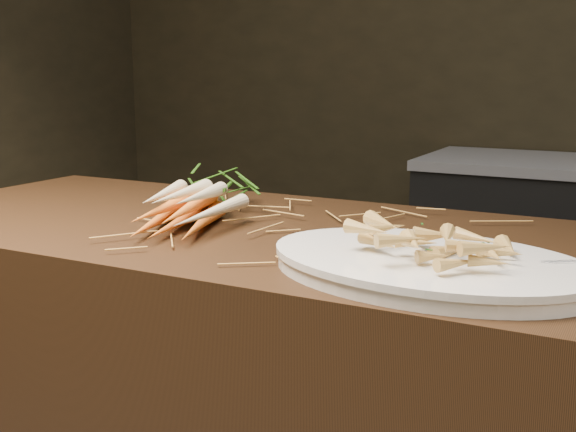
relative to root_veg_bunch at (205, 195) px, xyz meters
name	(u,v)px	position (x,y,z in m)	size (l,w,h in m)	color
straw_bedding	(457,245)	(0.53, -0.03, -0.04)	(1.40, 0.60, 0.02)	#B0853B
root_veg_bunch	(205,195)	(0.00, 0.00, 0.00)	(0.28, 0.52, 0.09)	orange
serving_platter	(427,268)	(0.53, -0.21, -0.03)	(0.48, 0.32, 0.03)	white
roasted_veg_heap	(428,242)	(0.53, -0.21, 0.01)	(0.24, 0.17, 0.05)	#A5743B
serving_fork	(543,280)	(0.70, -0.25, -0.02)	(0.02, 0.18, 0.00)	silver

